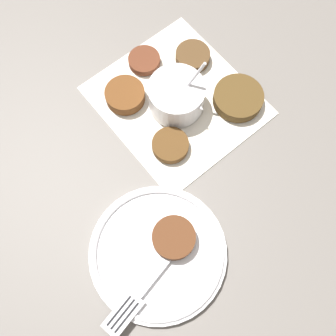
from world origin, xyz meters
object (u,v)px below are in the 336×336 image
Objects in this scene: sauce_bowl at (178,96)px; fritter_on_plate at (174,238)px; fork at (138,295)px; serving_plate at (158,253)px.

sauce_bowl is 0.24m from fritter_on_plate.
fork is at bearing -82.39° from fritter_on_plate.
fritter_on_plate is 0.10m from fork.
fritter_on_plate is at bearing -52.04° from sauce_bowl.
serving_plate is 1.26× the size of fork.
sauce_bowl reaches higher than fritter_on_plate.
fritter_on_plate is (0.01, 0.03, 0.02)m from serving_plate.
sauce_bowl is at bearing 122.86° from serving_plate.
sauce_bowl reaches higher than fork.
fritter_on_plate is 0.39× the size of fork.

